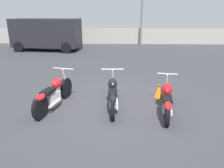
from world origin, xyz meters
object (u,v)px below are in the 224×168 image
Objects in this scene: motorcycle_slot_0 at (54,94)px; parked_van at (47,33)px; motorcycle_slot_2 at (167,99)px; traffic_cone_near at (159,90)px; motorcycle_slot_1 at (113,94)px.

motorcycle_slot_0 is 0.45× the size of parked_van.
parked_van is (-6.45, 9.80, 0.80)m from motorcycle_slot_2.
motorcycle_slot_0 is at bearing -163.31° from traffic_cone_near.
motorcycle_slot_0 is 4.71× the size of traffic_cone_near.
parked_van is at bearing 133.00° from motorcycle_slot_2.
motorcycle_slot_1 is 1.00× the size of motorcycle_slot_2.
motorcycle_slot_1 is at bearing -179.46° from motorcycle_slot_2.
parked_van reaches higher than motorcycle_slot_0.
parked_van is 10.36× the size of traffic_cone_near.
motorcycle_slot_0 is 10.18m from parked_van.
motorcycle_slot_2 is 11.76m from parked_van.
parked_van is at bearing 115.23° from motorcycle_slot_1.
motorcycle_slot_0 is at bearing 179.72° from motorcycle_slot_1.
parked_van is (-3.24, 9.62, 0.78)m from motorcycle_slot_0.
traffic_cone_near is at bearing 28.97° from motorcycle_slot_0.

